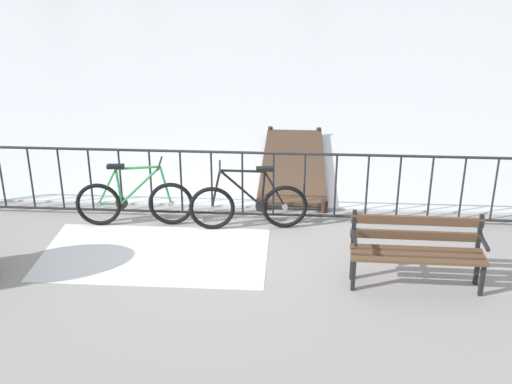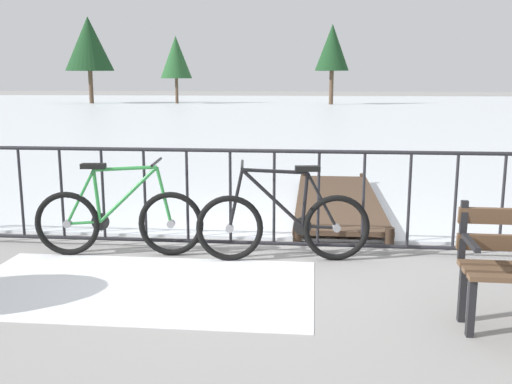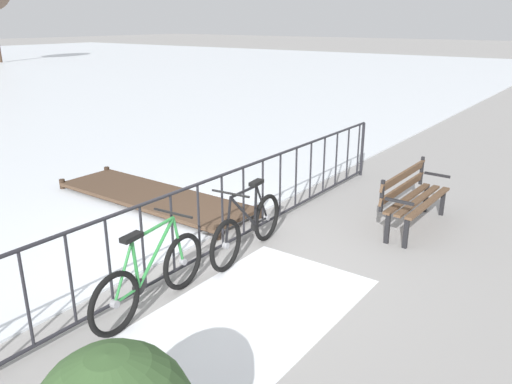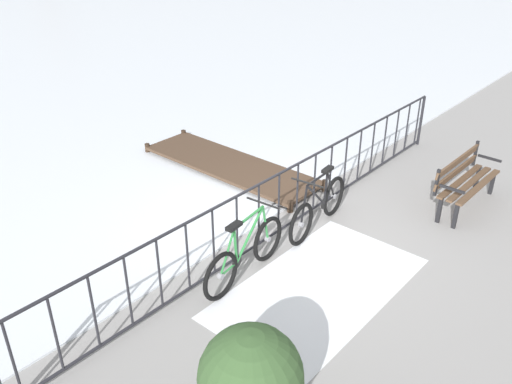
% 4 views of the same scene
% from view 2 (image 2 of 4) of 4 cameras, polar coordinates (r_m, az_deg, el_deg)
% --- Properties ---
extents(ground_plane, '(160.00, 160.00, 0.00)m').
position_cam_2_polar(ground_plane, '(6.18, -0.37, -5.67)').
color(ground_plane, gray).
extents(frozen_pond, '(80.00, 56.00, 0.03)m').
position_cam_2_polar(frozen_pond, '(34.34, 4.69, 8.00)').
color(frozen_pond, silver).
rests_on(frozen_pond, ground).
extents(snow_patch, '(3.02, 1.66, 0.01)m').
position_cam_2_polar(snow_patch, '(5.22, -11.35, -9.00)').
color(snow_patch, white).
rests_on(snow_patch, ground).
extents(railing_fence, '(9.06, 0.06, 1.07)m').
position_cam_2_polar(railing_fence, '(6.04, -0.38, -0.57)').
color(railing_fence, '#232328').
rests_on(railing_fence, ground).
extents(bicycle_near_railing, '(1.71, 0.52, 0.97)m').
position_cam_2_polar(bicycle_near_railing, '(6.06, -13.25, -2.68)').
color(bicycle_near_railing, black).
rests_on(bicycle_near_railing, ground).
extents(bicycle_second, '(1.71, 0.52, 0.97)m').
position_cam_2_polar(bicycle_second, '(5.74, 2.70, -3.16)').
color(bicycle_second, black).
rests_on(bicycle_second, ground).
extents(wooden_dock, '(1.10, 3.77, 0.20)m').
position_cam_2_polar(wooden_dock, '(8.19, 7.91, -0.75)').
color(wooden_dock, '#4C3828').
rests_on(wooden_dock, ground).
extents(tree_far_west, '(2.25, 2.25, 4.80)m').
position_cam_2_polar(tree_far_west, '(43.20, -7.82, 12.88)').
color(tree_far_west, brown).
rests_on(tree_far_west, ground).
extents(tree_centre, '(3.43, 3.43, 6.16)m').
position_cam_2_polar(tree_centre, '(44.75, -16.00, 13.71)').
color(tree_centre, brown).
rests_on(tree_centre, ground).
extents(tree_east_mid, '(2.33, 2.33, 5.47)m').
position_cam_2_polar(tree_east_mid, '(41.63, 7.44, 13.76)').
color(tree_east_mid, brown).
rests_on(tree_east_mid, ground).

